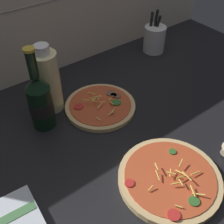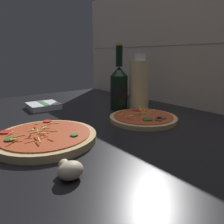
{
  "view_description": "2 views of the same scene",
  "coord_description": "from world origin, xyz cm",
  "px_view_note": "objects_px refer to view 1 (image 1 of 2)",
  "views": [
    {
      "loc": [
        -42.78,
        -46.84,
        66.63
      ],
      "look_at": [
        -5.23,
        2.94,
        10.63
      ],
      "focal_mm": 45.0,
      "sensor_mm": 36.0,
      "label": 1
    },
    {
      "loc": [
        50.93,
        -41.62,
        25.17
      ],
      "look_at": [
        -7.04,
        4.08,
        6.21
      ],
      "focal_mm": 35.0,
      "sensor_mm": 36.0,
      "label": 2
    }
  ],
  "objects_px": {
    "beer_bottle": "(40,101)",
    "utensil_crock": "(154,38)",
    "oil_bottle": "(47,81)",
    "pizza_far": "(100,106)",
    "pizza_near": "(169,178)",
    "dish_towel": "(12,220)"
  },
  "relations": [
    {
      "from": "pizza_near",
      "to": "beer_bottle",
      "type": "height_order",
      "value": "beer_bottle"
    },
    {
      "from": "pizza_near",
      "to": "beer_bottle",
      "type": "xyz_separation_m",
      "value": [
        -0.16,
        0.4,
        0.09
      ]
    },
    {
      "from": "pizza_near",
      "to": "utensil_crock",
      "type": "height_order",
      "value": "utensil_crock"
    },
    {
      "from": "pizza_near",
      "to": "utensil_crock",
      "type": "relative_size",
      "value": 1.5
    },
    {
      "from": "pizza_near",
      "to": "utensil_crock",
      "type": "distance_m",
      "value": 0.7
    },
    {
      "from": "utensil_crock",
      "to": "pizza_far",
      "type": "bearing_deg",
      "value": -156.79
    },
    {
      "from": "beer_bottle",
      "to": "dish_towel",
      "type": "bearing_deg",
      "value": -129.98
    },
    {
      "from": "oil_bottle",
      "to": "dish_towel",
      "type": "xyz_separation_m",
      "value": [
        -0.27,
        -0.32,
        -0.1
      ]
    },
    {
      "from": "dish_towel",
      "to": "pizza_near",
      "type": "bearing_deg",
      "value": -20.42
    },
    {
      "from": "pizza_near",
      "to": "utensil_crock",
      "type": "xyz_separation_m",
      "value": [
        0.44,
        0.53,
        0.05
      ]
    },
    {
      "from": "pizza_far",
      "to": "utensil_crock",
      "type": "relative_size",
      "value": 1.33
    },
    {
      "from": "pizza_near",
      "to": "dish_towel",
      "type": "height_order",
      "value": "pizza_near"
    },
    {
      "from": "beer_bottle",
      "to": "utensil_crock",
      "type": "relative_size",
      "value": 1.51
    },
    {
      "from": "oil_bottle",
      "to": "utensil_crock",
      "type": "relative_size",
      "value": 1.3
    },
    {
      "from": "beer_bottle",
      "to": "oil_bottle",
      "type": "bearing_deg",
      "value": 47.08
    },
    {
      "from": "beer_bottle",
      "to": "utensil_crock",
      "type": "xyz_separation_m",
      "value": [
        0.61,
        0.14,
        -0.04
      ]
    },
    {
      "from": "beer_bottle",
      "to": "utensil_crock",
      "type": "bearing_deg",
      "value": 12.52
    },
    {
      "from": "oil_bottle",
      "to": "pizza_far",
      "type": "bearing_deg",
      "value": -39.35
    },
    {
      "from": "pizza_far",
      "to": "oil_bottle",
      "type": "relative_size",
      "value": 1.02
    },
    {
      "from": "pizza_near",
      "to": "pizza_far",
      "type": "height_order",
      "value": "pizza_far"
    },
    {
      "from": "pizza_near",
      "to": "dish_towel",
      "type": "relative_size",
      "value": 2.03
    },
    {
      "from": "oil_bottle",
      "to": "utensil_crock",
      "type": "xyz_separation_m",
      "value": [
        0.55,
        0.07,
        -0.05
      ]
    }
  ]
}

